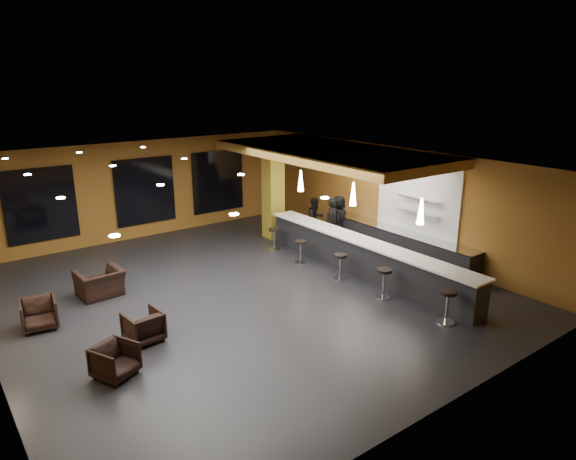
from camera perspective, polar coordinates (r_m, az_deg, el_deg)
floor at (r=14.23m, az=-5.29°, el=-7.08°), size 12.00×13.00×0.10m
ceiling at (r=13.19m, az=-5.71°, el=7.38°), size 12.00×13.00×0.10m
wall_back at (r=19.34m, az=-15.73°, el=4.39°), size 12.00×0.10×3.50m
wall_front at (r=9.05m, az=17.13°, el=-9.80°), size 12.00×0.10×3.50m
wall_right at (r=17.41m, az=11.76°, el=3.34°), size 0.10×13.00×3.50m
wood_soffit at (r=16.37m, az=4.61°, el=8.55°), size 3.60×8.00×0.28m
window_left at (r=18.32m, az=-25.79°, el=2.51°), size 2.20×0.06×2.40m
window_center at (r=19.25m, az=-15.60°, el=4.19°), size 2.20×0.06×2.40m
window_right at (r=20.49m, az=-7.78°, el=5.39°), size 2.20×0.06×2.40m
tile_backsplash at (r=16.66m, az=14.16°, el=3.47°), size 0.06×3.20×2.40m
bar_counter at (r=15.41m, az=8.29°, el=-3.08°), size 0.60×8.00×1.00m
bar_top at (r=15.24m, az=8.38°, el=-1.22°), size 0.78×8.10×0.05m
prep_counter at (r=17.15m, az=11.85°, el=-1.45°), size 0.70×6.00×0.86m
prep_top at (r=17.02m, az=11.94°, el=0.01°), size 0.72×6.00×0.03m
wall_shelf_lower at (r=16.52m, az=14.29°, el=1.92°), size 0.30×1.50×0.03m
wall_shelf_upper at (r=16.42m, az=14.40°, el=3.44°), size 0.30×1.50×0.03m
column at (r=18.46m, az=-1.68°, el=4.44°), size 0.60×0.60×3.50m
pendant_0 at (r=13.61m, az=14.56°, el=2.04°), size 0.20×0.20×0.70m
pendant_1 at (r=15.24m, az=7.26°, el=3.99°), size 0.20×0.20×0.70m
pendant_2 at (r=17.08m, az=1.42°, el=5.50°), size 0.20×0.20×0.70m
staff_a at (r=17.83m, az=5.03°, el=0.90°), size 0.71×0.59×1.66m
staff_b at (r=18.50m, az=3.05°, el=1.30°), size 0.74×0.58×1.52m
staff_c at (r=18.32m, az=5.65°, el=1.29°), size 0.94×0.78×1.65m
armchair_a at (r=10.89m, az=-18.65°, el=-13.57°), size 0.98×0.99×0.68m
armchair_b at (r=12.01m, az=-15.78°, el=-10.26°), size 0.82×0.84×0.70m
armchair_c at (r=13.43m, az=-25.94°, el=-8.39°), size 0.87×0.89×0.72m
armchair_d at (r=14.68m, az=-20.17°, el=-5.57°), size 1.19×1.06×0.73m
bar_stool_0 at (r=12.84m, az=17.29°, el=-7.68°), size 0.42×0.42×0.84m
bar_stool_1 at (r=13.84m, az=10.61°, el=-5.42°), size 0.41×0.41×0.82m
bar_stool_2 at (r=14.93m, az=5.83°, el=-3.70°), size 0.38×0.38×0.76m
bar_stool_3 at (r=16.13m, az=1.42°, el=-2.10°), size 0.37×0.37×0.73m
bar_stool_4 at (r=17.36m, az=-1.55°, el=-0.68°), size 0.38×0.38×0.75m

